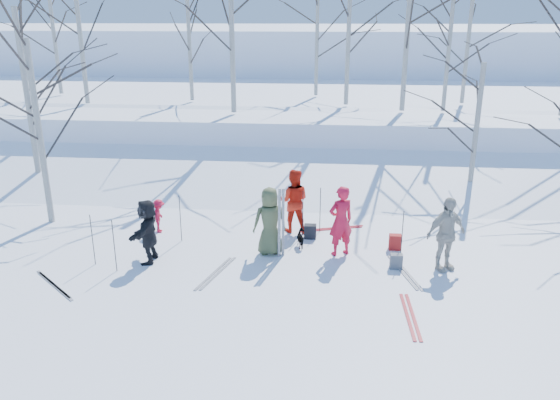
# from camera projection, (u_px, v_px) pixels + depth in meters

# --- Properties ---
(ground) EXTENTS (120.00, 120.00, 0.00)m
(ground) POSITION_uv_depth(u_px,v_px,m) (274.00, 269.00, 13.60)
(ground) COLOR white
(ground) RESTS_ON ground
(snow_ramp) EXTENTS (70.00, 9.49, 4.12)m
(snow_ramp) POSITION_uv_depth(u_px,v_px,m) (294.00, 182.00, 20.15)
(snow_ramp) COLOR white
(snow_ramp) RESTS_ON ground
(snow_plateau) EXTENTS (70.00, 18.00, 2.20)m
(snow_plateau) POSITION_uv_depth(u_px,v_px,m) (307.00, 113.00, 29.29)
(snow_plateau) COLOR white
(snow_plateau) RESTS_ON ground
(far_hill) EXTENTS (90.00, 30.00, 6.00)m
(far_hill) POSITION_uv_depth(u_px,v_px,m) (318.00, 62.00, 48.76)
(far_hill) COLOR white
(far_hill) RESTS_ON ground
(skier_olive_center) EXTENTS (1.02, 0.81, 1.81)m
(skier_olive_center) POSITION_uv_depth(u_px,v_px,m) (270.00, 221.00, 14.19)
(skier_olive_center) COLOR #475030
(skier_olive_center) RESTS_ON ground
(skier_red_north) EXTENTS (0.82, 0.72, 1.88)m
(skier_red_north) POSITION_uv_depth(u_px,v_px,m) (341.00, 221.00, 14.11)
(skier_red_north) COLOR red
(skier_red_north) RESTS_ON ground
(skier_redor_behind) EXTENTS (0.93, 0.73, 1.86)m
(skier_redor_behind) POSITION_uv_depth(u_px,v_px,m) (293.00, 201.00, 15.67)
(skier_redor_behind) COLOR red
(skier_redor_behind) RESTS_ON ground
(skier_red_seated) EXTENTS (0.47, 0.69, 0.99)m
(skier_red_seated) POSITION_uv_depth(u_px,v_px,m) (159.00, 216.00, 15.74)
(skier_red_seated) COLOR red
(skier_red_seated) RESTS_ON ground
(skier_cream_east) EXTENTS (1.19, 0.91, 1.87)m
(skier_cream_east) POSITION_uv_depth(u_px,v_px,m) (446.00, 234.00, 13.28)
(skier_cream_east) COLOR beige
(skier_cream_east) RESTS_ON ground
(skier_grey_west) EXTENTS (0.50, 1.54, 1.66)m
(skier_grey_west) POSITION_uv_depth(u_px,v_px,m) (148.00, 231.00, 13.76)
(skier_grey_west) COLOR black
(skier_grey_west) RESTS_ON ground
(dog) EXTENTS (0.41, 0.61, 0.47)m
(dog) POSITION_uv_depth(u_px,v_px,m) (302.00, 239.00, 14.81)
(dog) COLOR black
(dog) RESTS_ON ground
(upright_ski_left) EXTENTS (0.10, 0.17, 1.90)m
(upright_ski_left) POSITION_uv_depth(u_px,v_px,m) (279.00, 223.00, 13.92)
(upright_ski_left) COLOR silver
(upright_ski_left) RESTS_ON ground
(upright_ski_right) EXTENTS (0.09, 0.23, 1.89)m
(upright_ski_right) POSITION_uv_depth(u_px,v_px,m) (283.00, 223.00, 13.96)
(upright_ski_right) COLOR silver
(upright_ski_right) RESTS_ON ground
(ski_pair_a) EXTENTS (0.31, 1.91, 0.02)m
(ski_pair_a) POSITION_uv_depth(u_px,v_px,m) (410.00, 316.00, 11.43)
(ski_pair_a) COLOR #A41722
(ski_pair_a) RESTS_ON ground
(ski_pair_b) EXTENTS (1.28, 2.01, 0.02)m
(ski_pair_b) POSITION_uv_depth(u_px,v_px,m) (332.00, 229.00, 16.11)
(ski_pair_b) COLOR #A41722
(ski_pair_b) RESTS_ON ground
(ski_pair_c) EXTENTS (1.16, 2.00, 0.02)m
(ski_pair_c) POSITION_uv_depth(u_px,v_px,m) (216.00, 273.00, 13.34)
(ski_pair_c) COLOR silver
(ski_pair_c) RESTS_ON ground
(ski_pair_d) EXTENTS (1.14, 2.00, 0.02)m
(ski_pair_d) POSITION_uv_depth(u_px,v_px,m) (405.00, 272.00, 13.38)
(ski_pair_d) COLOR silver
(ski_pair_d) RESTS_ON ground
(ski_pair_e) EXTENTS (2.08, 2.10, 0.02)m
(ski_pair_e) POSITION_uv_depth(u_px,v_px,m) (54.00, 285.00, 12.75)
(ski_pair_e) COLOR silver
(ski_pair_e) RESTS_ON ground
(ski_pole_a) EXTENTS (0.02, 0.02, 1.34)m
(ski_pole_a) POSITION_uv_depth(u_px,v_px,m) (93.00, 240.00, 13.62)
(ski_pole_a) COLOR black
(ski_pole_a) RESTS_ON ground
(ski_pole_b) EXTENTS (0.02, 0.02, 1.34)m
(ski_pole_b) POSITION_uv_depth(u_px,v_px,m) (303.00, 213.00, 15.44)
(ski_pole_b) COLOR black
(ski_pole_b) RESTS_ON ground
(ski_pole_c) EXTENTS (0.02, 0.02, 1.34)m
(ski_pole_c) POSITION_uv_depth(u_px,v_px,m) (402.00, 236.00, 13.86)
(ski_pole_c) COLOR black
(ski_pole_c) RESTS_ON ground
(ski_pole_d) EXTENTS (0.02, 0.02, 1.34)m
(ski_pole_d) POSITION_uv_depth(u_px,v_px,m) (180.00, 219.00, 15.04)
(ski_pole_d) COLOR black
(ski_pole_d) RESTS_ON ground
(ski_pole_e) EXTENTS (0.02, 0.02, 1.34)m
(ski_pole_e) POSITION_uv_depth(u_px,v_px,m) (320.00, 210.00, 15.71)
(ski_pole_e) COLOR black
(ski_pole_e) RESTS_ON ground
(ski_pole_f) EXTENTS (0.02, 0.02, 1.34)m
(ski_pole_f) POSITION_uv_depth(u_px,v_px,m) (114.00, 246.00, 13.26)
(ski_pole_f) COLOR black
(ski_pole_f) RESTS_ON ground
(backpack_red) EXTENTS (0.32, 0.22, 0.42)m
(backpack_red) POSITION_uv_depth(u_px,v_px,m) (395.00, 242.00, 14.65)
(backpack_red) COLOR maroon
(backpack_red) RESTS_ON ground
(backpack_grey) EXTENTS (0.30, 0.20, 0.38)m
(backpack_grey) POSITION_uv_depth(u_px,v_px,m) (396.00, 261.00, 13.55)
(backpack_grey) COLOR #55575C
(backpack_grey) RESTS_ON ground
(backpack_dark) EXTENTS (0.34, 0.24, 0.40)m
(backpack_dark) POSITION_uv_depth(u_px,v_px,m) (310.00, 231.00, 15.39)
(backpack_dark) COLOR black
(backpack_dark) RESTS_ON ground
(birch_plateau_a) EXTENTS (3.89, 3.89, 4.70)m
(birch_plateau_a) POSITION_uv_depth(u_px,v_px,m) (190.00, 48.00, 24.86)
(birch_plateau_a) COLOR silver
(birch_plateau_a) RESTS_ON snow_plateau
(birch_plateau_b) EXTENTS (4.20, 4.20, 5.15)m
(birch_plateau_b) POSITION_uv_depth(u_px,v_px,m) (317.00, 41.00, 26.35)
(birch_plateau_b) COLOR silver
(birch_plateau_b) RESTS_ON snow_plateau
(birch_plateau_c) EXTENTS (5.40, 5.40, 6.86)m
(birch_plateau_c) POSITION_uv_depth(u_px,v_px,m) (232.00, 25.00, 21.33)
(birch_plateau_c) COLOR silver
(birch_plateau_c) RESTS_ON snow_plateau
(birch_plateau_d) EXTENTS (3.66, 3.66, 4.38)m
(birch_plateau_d) POSITION_uv_depth(u_px,v_px,m) (448.00, 57.00, 22.02)
(birch_plateau_d) COLOR silver
(birch_plateau_d) RESTS_ON snow_plateau
(birch_plateau_f) EXTENTS (4.91, 4.91, 6.16)m
(birch_plateau_f) POSITION_uv_depth(u_px,v_px,m) (349.00, 32.00, 23.36)
(birch_plateau_f) COLOR silver
(birch_plateau_f) RESTS_ON snow_plateau
(birch_plateau_g) EXTENTS (4.98, 4.98, 6.25)m
(birch_plateau_g) POSITION_uv_depth(u_px,v_px,m) (80.00, 31.00, 23.68)
(birch_plateau_g) COLOR silver
(birch_plateau_g) RESTS_ON snow_plateau
(birch_plateau_h) EXTENTS (3.98, 3.98, 4.83)m
(birch_plateau_h) POSITION_uv_depth(u_px,v_px,m) (467.00, 48.00, 23.96)
(birch_plateau_h) COLOR silver
(birch_plateau_h) RESTS_ON snow_plateau
(birch_plateau_j) EXTENTS (5.42, 5.42, 6.89)m
(birch_plateau_j) POSITION_uv_depth(u_px,v_px,m) (408.00, 24.00, 21.72)
(birch_plateau_j) COLOR silver
(birch_plateau_j) RESTS_ON snow_plateau
(birch_plateau_k) EXTENTS (4.42, 4.42, 5.45)m
(birch_plateau_k) POSITION_uv_depth(u_px,v_px,m) (54.00, 38.00, 26.83)
(birch_plateau_k) COLOR silver
(birch_plateau_k) RESTS_ON snow_plateau
(birch_edge_a) EXTENTS (4.38, 4.38, 5.40)m
(birch_edge_a) POSITION_uv_depth(u_px,v_px,m) (39.00, 135.00, 15.82)
(birch_edge_a) COLOR silver
(birch_edge_a) RESTS_ON ground
(birch_edge_d) EXTENTS (5.00, 5.00, 6.28)m
(birch_edge_d) POSITION_uv_depth(u_px,v_px,m) (28.00, 101.00, 19.06)
(birch_edge_d) COLOR silver
(birch_edge_d) RESTS_ON ground
(birch_edge_e) EXTENTS (3.79, 3.79, 4.56)m
(birch_edge_e) POSITION_uv_depth(u_px,v_px,m) (476.00, 133.00, 18.10)
(birch_edge_e) COLOR silver
(birch_edge_e) RESTS_ON ground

